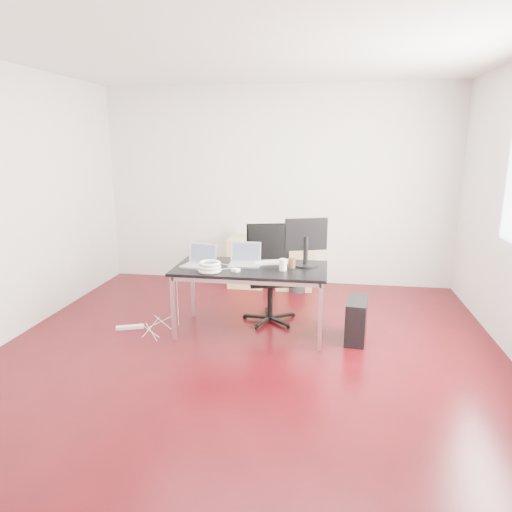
# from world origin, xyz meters

# --- Properties ---
(room_shell) EXTENTS (5.00, 5.00, 5.00)m
(room_shell) POSITION_xyz_m (0.04, 0.00, 1.40)
(room_shell) COLOR #3B060B
(room_shell) RESTS_ON ground
(desk) EXTENTS (1.60, 0.80, 0.73)m
(desk) POSITION_xyz_m (-0.06, 0.54, 0.68)
(desk) COLOR black
(desk) RESTS_ON ground
(office_chair) EXTENTS (0.58, 0.60, 1.08)m
(office_chair) POSITION_xyz_m (0.09, 0.96, 0.61)
(office_chair) COLOR black
(office_chair) RESTS_ON ground
(filing_cabinet_left) EXTENTS (0.50, 0.50, 0.70)m
(filing_cabinet_left) POSITION_xyz_m (-0.39, 2.23, 0.35)
(filing_cabinet_left) COLOR tan
(filing_cabinet_left) RESTS_ON ground
(filing_cabinet_right) EXTENTS (0.50, 0.50, 0.70)m
(filing_cabinet_right) POSITION_xyz_m (0.30, 2.23, 0.35)
(filing_cabinet_right) COLOR tan
(filing_cabinet_right) RESTS_ON ground
(pc_tower) EXTENTS (0.25, 0.47, 0.44)m
(pc_tower) POSITION_xyz_m (1.06, 0.49, 0.22)
(pc_tower) COLOR black
(pc_tower) RESTS_ON ground
(wastebasket) EXTENTS (0.31, 0.31, 0.28)m
(wastebasket) POSITION_xyz_m (0.35, 2.02, 0.14)
(wastebasket) COLOR black
(wastebasket) RESTS_ON ground
(power_strip) EXTENTS (0.30, 0.16, 0.04)m
(power_strip) POSITION_xyz_m (-1.39, 0.41, 0.02)
(power_strip) COLOR white
(power_strip) RESTS_ON ground
(laptop_left) EXTENTS (0.38, 0.32, 0.23)m
(laptop_left) POSITION_xyz_m (-0.60, 0.50, 0.79)
(laptop_left) COLOR silver
(laptop_left) RESTS_ON desk
(laptop_right) EXTENTS (0.34, 0.27, 0.23)m
(laptop_right) POSITION_xyz_m (-0.13, 0.63, 0.79)
(laptop_right) COLOR silver
(laptop_right) RESTS_ON desk
(monitor) EXTENTS (0.44, 0.26, 0.51)m
(monitor) POSITION_xyz_m (0.51, 0.69, 1.01)
(monitor) COLOR black
(monitor) RESTS_ON desk
(keyboard) EXTENTS (0.46, 0.28, 0.02)m
(keyboard) POSITION_xyz_m (0.17, 0.75, 0.74)
(keyboard) COLOR white
(keyboard) RESTS_ON desk
(cup_white) EXTENTS (0.10, 0.10, 0.12)m
(cup_white) POSITION_xyz_m (0.29, 0.47, 0.79)
(cup_white) COLOR white
(cup_white) RESTS_ON desk
(cup_brown) EXTENTS (0.09, 0.09, 0.10)m
(cup_brown) POSITION_xyz_m (0.38, 0.58, 0.78)
(cup_brown) COLOR brown
(cup_brown) RESTS_ON desk
(cable_coil) EXTENTS (0.24, 0.24, 0.11)m
(cable_coil) POSITION_xyz_m (-0.43, 0.29, 0.78)
(cable_coil) COLOR white
(cable_coil) RESTS_ON desk
(power_adapter) EXTENTS (0.09, 0.09, 0.03)m
(power_adapter) POSITION_xyz_m (-0.18, 0.35, 0.74)
(power_adapter) COLOR white
(power_adapter) RESTS_ON desk
(speaker) EXTENTS (0.09, 0.08, 0.18)m
(speaker) POSITION_xyz_m (-0.35, 2.21, 0.79)
(speaker) COLOR #9E9E9E
(speaker) RESTS_ON filing_cabinet_left
(navy_garment) EXTENTS (0.35, 0.30, 0.09)m
(navy_garment) POSITION_xyz_m (0.35, 2.24, 0.74)
(navy_garment) COLOR black
(navy_garment) RESTS_ON filing_cabinet_right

